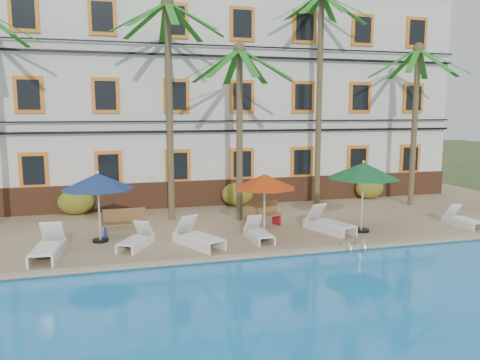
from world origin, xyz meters
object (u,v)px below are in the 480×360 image
object	(u,v)px
palm_c	(239,106)
lounger_c	(198,237)
palm_e	(416,101)
lounger_e	(328,223)
umbrella_blue	(98,182)
bench_right	(262,215)
pool_ladder	(353,249)
lounger_b	(136,239)
bench_left	(124,222)
palm_b	(169,80)
umbrella_red	(265,182)
lounger_a	(48,247)
lounger_f	(462,219)
palm_d	(320,72)
umbrella_green	(363,171)
lounger_d	(258,232)

from	to	relation	value
palm_c	lounger_c	size ratio (longest dim) A/B	3.34
palm_e	lounger_e	world-z (taller)	palm_e
umbrella_blue	bench_right	distance (m)	6.09
umbrella_blue	pool_ladder	size ratio (longest dim) A/B	3.21
palm_e	bench_right	xyz separation A→B (m)	(-8.02, -2.20, -4.31)
lounger_b	bench_right	distance (m)	4.96
lounger_c	bench_left	bearing A→B (deg)	138.19
palm_b	lounger_b	world-z (taller)	palm_b
umbrella_red	bench_right	xyz separation A→B (m)	(0.31, 1.21, -1.45)
lounger_a	lounger_f	world-z (taller)	lounger_a
palm_b	palm_d	world-z (taller)	palm_d
lounger_c	bench_left	distance (m)	3.04
lounger_a	bench_right	distance (m)	7.55
palm_c	bench_right	world-z (taller)	palm_c
umbrella_blue	lounger_c	size ratio (longest dim) A/B	1.15
palm_d	lounger_c	world-z (taller)	palm_d
umbrella_blue	lounger_c	world-z (taller)	umbrella_blue
lounger_b	bench_right	bearing A→B (deg)	17.63
umbrella_blue	lounger_b	size ratio (longest dim) A/B	1.37
palm_d	umbrella_green	xyz separation A→B (m)	(-0.49, -4.94, -3.88)
palm_e	pool_ladder	distance (m)	9.65
palm_c	umbrella_green	xyz separation A→B (m)	(3.80, -2.93, -2.32)
palm_d	lounger_d	bearing A→B (deg)	-131.47
umbrella_green	lounger_b	bearing A→B (deg)	179.16
palm_b	lounger_b	xyz separation A→B (m)	(-1.58, -3.61, -5.28)
pool_ladder	palm_b	bearing A→B (deg)	131.80
lounger_c	lounger_d	xyz separation A→B (m)	(2.12, 0.18, -0.05)
umbrella_green	bench_right	distance (m)	4.05
lounger_d	pool_ladder	world-z (taller)	lounger_d
umbrella_red	lounger_a	distance (m)	7.22
lounger_d	bench_left	xyz separation A→B (m)	(-4.38, 1.84, 0.22)
palm_b	umbrella_blue	size ratio (longest dim) A/B	3.64
umbrella_blue	lounger_a	xyz separation A→B (m)	(-1.46, -1.35, -1.72)
palm_d	lounger_a	size ratio (longest dim) A/B	4.60
umbrella_red	lounger_a	world-z (taller)	umbrella_red
palm_e	lounger_b	xyz separation A→B (m)	(-12.74, -3.70, -4.52)
palm_e	umbrella_blue	xyz separation A→B (m)	(-13.88, -2.72, -2.74)
palm_b	lounger_a	world-z (taller)	palm_b
palm_c	umbrella_blue	world-z (taller)	palm_c
umbrella_red	bench_left	xyz separation A→B (m)	(-4.75, 1.35, -1.45)
palm_b	palm_c	size ratio (longest dim) A/B	1.25
palm_b	bench_left	bearing A→B (deg)	-134.23
palm_e	pool_ladder	bearing A→B (deg)	-136.92
palm_d	umbrella_red	distance (m)	7.39
palm_e	umbrella_blue	world-z (taller)	palm_e
umbrella_red	lounger_e	xyz separation A→B (m)	(2.42, -0.11, -1.61)
palm_d	lounger_b	distance (m)	11.38
palm_b	umbrella_green	xyz separation A→B (m)	(6.42, -3.72, -3.32)
palm_d	lounger_e	distance (m)	7.60
palm_b	lounger_a	size ratio (longest dim) A/B	4.12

